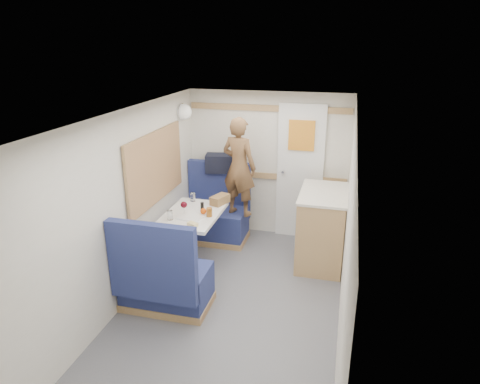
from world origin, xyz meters
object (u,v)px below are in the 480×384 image
(galley_counter, at_px, (322,227))
(beer_glass, at_px, (209,212))
(person, at_px, (239,167))
(bench_near, at_px, (164,283))
(bench_far, at_px, (215,218))
(cheese_block, at_px, (193,224))
(dome_light, at_px, (184,112))
(orange_fruit, at_px, (203,211))
(bread_loaf, at_px, (220,200))
(tray, at_px, (193,215))
(wine_glass, at_px, (184,205))
(tumbler_mid, at_px, (193,197))
(tumbler_left, at_px, (170,215))
(pepper_grinder, at_px, (202,207))
(duffel_bag, at_px, (224,163))
(dinette_table, at_px, (193,225))

(galley_counter, height_order, beer_glass, galley_counter)
(person, bearing_deg, bench_near, 93.48)
(bench_far, distance_m, cheese_block, 1.33)
(dome_light, xyz_separation_m, orange_fruit, (0.54, -0.88, -0.98))
(bread_loaf, bearing_deg, dome_light, 142.32)
(cheese_block, distance_m, bread_loaf, 0.75)
(tray, relative_size, wine_glass, 2.10)
(dome_light, height_order, orange_fruit, dome_light)
(tumbler_mid, bearing_deg, tumbler_left, -94.11)
(beer_glass, distance_m, pepper_grinder, 0.19)
(duffel_bag, xyz_separation_m, pepper_grinder, (0.03, -1.02, -0.25))
(cheese_block, xyz_separation_m, wine_glass, (-0.21, 0.29, 0.09))
(dome_light, height_order, bread_loaf, dome_light)
(bench_near, height_order, pepper_grinder, bench_near)
(bench_far, bearing_deg, tumbler_left, -99.00)
(person, bearing_deg, bench_far, -0.08)
(duffel_bag, xyz_separation_m, tray, (-0.03, -1.19, -0.29))
(tumbler_mid, height_order, beer_glass, same)
(duffel_bag, bearing_deg, wine_glass, -106.89)
(duffel_bag, xyz_separation_m, wine_glass, (-0.13, -1.20, -0.18))
(bench_far, xyz_separation_m, beer_glass, (0.23, -0.91, 0.47))
(dome_light, bearing_deg, cheese_block, -66.40)
(person, distance_m, cheese_block, 1.20)
(bench_far, distance_m, pepper_grinder, 0.91)
(galley_counter, xyz_separation_m, orange_fruit, (-1.32, -0.58, 0.31))
(galley_counter, bearing_deg, bench_near, -136.06)
(tumbler_left, xyz_separation_m, beer_glass, (0.40, 0.20, -0.00))
(tray, bearing_deg, bread_loaf, 67.15)
(orange_fruit, height_order, tumbler_mid, tumbler_mid)
(tray, relative_size, beer_glass, 3.39)
(pepper_grinder, bearing_deg, galley_counter, 18.26)
(tumbler_left, bearing_deg, galley_counter, 25.64)
(duffel_bag, height_order, orange_fruit, duffel_bag)
(dinette_table, height_order, tray, tray)
(bench_far, bearing_deg, person, -16.40)
(dinette_table, xyz_separation_m, bench_far, (-0.00, 0.86, -0.27))
(wine_glass, height_order, beer_glass, wine_glass)
(tray, bearing_deg, bench_far, 92.38)
(bench_far, relative_size, duffel_bag, 2.07)
(bench_far, height_order, pepper_grinder, bench_far)
(person, distance_m, beer_glass, 0.87)
(person, xyz_separation_m, beer_glass, (-0.14, -0.80, -0.32))
(dinette_table, relative_size, orange_fruit, 13.34)
(tray, height_order, beer_glass, beer_glass)
(dome_light, height_order, pepper_grinder, dome_light)
(wine_glass, relative_size, beer_glass, 1.61)
(galley_counter, bearing_deg, pepper_grinder, -161.74)
(dinette_table, xyz_separation_m, person, (0.37, 0.76, 0.53))
(beer_glass, bearing_deg, galley_counter, 25.45)
(tumbler_left, distance_m, tumbler_mid, 0.61)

